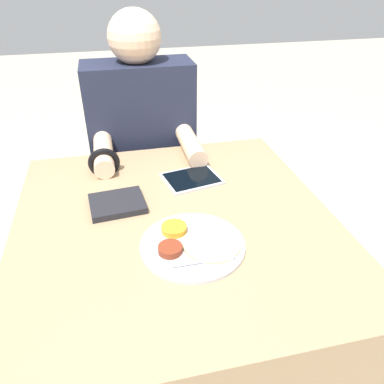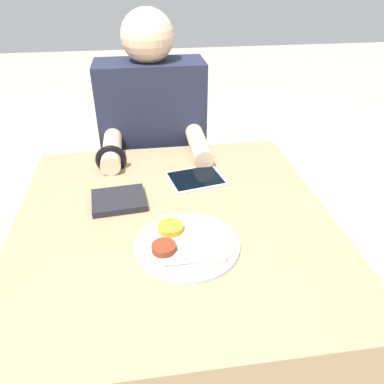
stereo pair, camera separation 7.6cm
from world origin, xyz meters
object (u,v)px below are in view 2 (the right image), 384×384
object	(u,v)px
thali_tray	(187,244)
tablet_device	(196,179)
red_notebook	(119,201)
person_diner	(155,164)

from	to	relation	value
thali_tray	tablet_device	xyz separation A→B (m)	(0.07, 0.34, -0.00)
thali_tray	tablet_device	world-z (taller)	thali_tray
thali_tray	red_notebook	size ratio (longest dim) A/B	1.59
red_notebook	tablet_device	xyz separation A→B (m)	(0.26, 0.11, -0.00)
red_notebook	person_diner	size ratio (longest dim) A/B	0.14
thali_tray	red_notebook	xyz separation A→B (m)	(-0.18, 0.23, 0.00)
red_notebook	person_diner	distance (m)	0.56
thali_tray	tablet_device	distance (m)	0.35
thali_tray	person_diner	bearing A→B (deg)	93.60
thali_tray	red_notebook	world-z (taller)	thali_tray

